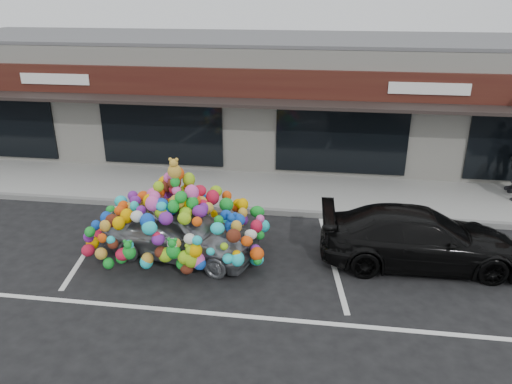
# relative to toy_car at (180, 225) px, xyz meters

# --- Properties ---
(ground) EXTENTS (90.00, 90.00, 0.00)m
(ground) POSITION_rel_toy_car_xyz_m (0.79, 0.12, -0.79)
(ground) COLOR black
(ground) RESTS_ON ground
(shop_building) EXTENTS (24.00, 7.20, 4.31)m
(shop_building) POSITION_rel_toy_car_xyz_m (0.79, 8.56, 1.37)
(shop_building) COLOR silver
(shop_building) RESTS_ON ground
(sidewalk) EXTENTS (26.00, 3.00, 0.15)m
(sidewalk) POSITION_rel_toy_car_xyz_m (0.79, 4.12, -0.72)
(sidewalk) COLOR gray
(sidewalk) RESTS_ON ground
(kerb) EXTENTS (26.00, 0.18, 0.16)m
(kerb) POSITION_rel_toy_car_xyz_m (0.79, 2.62, -0.72)
(kerb) COLOR slate
(kerb) RESTS_ON ground
(parking_stripe_left) EXTENTS (0.73, 4.37, 0.01)m
(parking_stripe_left) POSITION_rel_toy_car_xyz_m (-2.41, 0.32, -0.79)
(parking_stripe_left) COLOR silver
(parking_stripe_left) RESTS_ON ground
(parking_stripe_mid) EXTENTS (0.73, 4.37, 0.01)m
(parking_stripe_mid) POSITION_rel_toy_car_xyz_m (3.59, 0.32, -0.79)
(parking_stripe_mid) COLOR silver
(parking_stripe_mid) RESTS_ON ground
(lane_line) EXTENTS (14.00, 0.12, 0.01)m
(lane_line) POSITION_rel_toy_car_xyz_m (2.79, -2.18, -0.79)
(lane_line) COLOR silver
(lane_line) RESTS_ON ground
(toy_car) EXTENTS (2.75, 4.28, 2.33)m
(toy_car) POSITION_rel_toy_car_xyz_m (0.00, 0.00, 0.00)
(toy_car) COLOR #9DA1A7
(toy_car) RESTS_ON ground
(black_sedan) EXTENTS (2.01, 4.58, 1.31)m
(black_sedan) POSITION_rel_toy_car_xyz_m (5.54, 0.42, -0.14)
(black_sedan) COLOR black
(black_sedan) RESTS_ON ground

